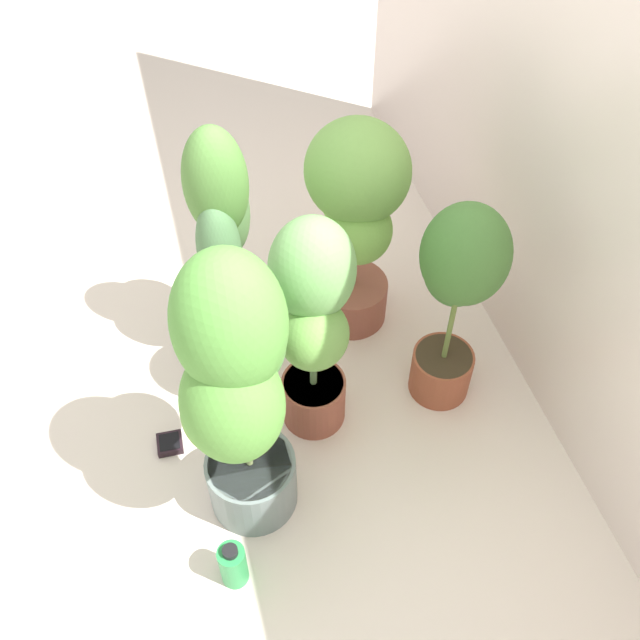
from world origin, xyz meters
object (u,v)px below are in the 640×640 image
at_px(hygrometer_box, 170,443).
at_px(nutrient_bottle, 233,565).
at_px(potted_plant_back_left, 356,207).
at_px(potted_plant_front_right, 235,386).
at_px(potted_plant_center, 313,313).
at_px(potted_plant_back_center, 457,285).
at_px(potted_plant_front_left, 223,234).

xyz_separation_m(hygrometer_box, nutrient_bottle, (0.48, 0.12, 0.07)).
relative_size(potted_plant_back_left, nutrient_bottle, 4.51).
bearing_deg(potted_plant_front_right, hygrometer_box, -139.36).
xyz_separation_m(potted_plant_front_right, potted_plant_center, (-0.24, 0.26, -0.08)).
xyz_separation_m(potted_plant_back_left, potted_plant_front_right, (0.64, -0.51, 0.08)).
bearing_deg(potted_plant_back_center, potted_plant_back_left, -153.09).
distance_m(hygrometer_box, nutrient_bottle, 0.50).
bearing_deg(potted_plant_front_right, potted_plant_front_left, 172.77).
xyz_separation_m(potted_plant_back_left, hygrometer_box, (0.38, -0.73, -0.50)).
distance_m(potted_plant_center, potted_plant_back_center, 0.44).
bearing_deg(potted_plant_front_left, potted_plant_front_right, -7.23).
xyz_separation_m(potted_plant_back_left, potted_plant_center, (0.39, -0.25, -0.01)).
distance_m(potted_plant_front_left, potted_plant_back_center, 0.72).
bearing_deg(hygrometer_box, potted_plant_front_right, 43.56).
bearing_deg(hygrometer_box, potted_plant_center, 92.09).
height_order(potted_plant_center, hygrometer_box, potted_plant_center).
distance_m(potted_plant_back_center, hygrometer_box, 1.03).
distance_m(potted_plant_back_center, nutrient_bottle, 1.02).
bearing_deg(hygrometer_box, potted_plant_back_left, 120.78).
xyz_separation_m(potted_plant_center, potted_plant_front_left, (-0.37, -0.18, 0.02)).
height_order(potted_plant_front_right, nutrient_bottle, potted_plant_front_right).
relative_size(potted_plant_back_center, nutrient_bottle, 4.33).
relative_size(potted_plant_front_right, potted_plant_front_left, 1.12).
relative_size(potted_plant_center, nutrient_bottle, 4.61).
bearing_deg(potted_plant_back_center, hygrometer_box, -89.66).
distance_m(potted_plant_center, hygrometer_box, 0.69).
height_order(potted_plant_back_left, potted_plant_front_left, potted_plant_front_left).
distance_m(potted_plant_back_left, hygrometer_box, 0.96).
bearing_deg(potted_plant_back_center, nutrient_bottle, -59.02).
bearing_deg(nutrient_bottle, potted_plant_back_center, 120.98).
bearing_deg(nutrient_bottle, potted_plant_front_right, 156.74).
distance_m(potted_plant_back_left, potted_plant_front_left, 0.43).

